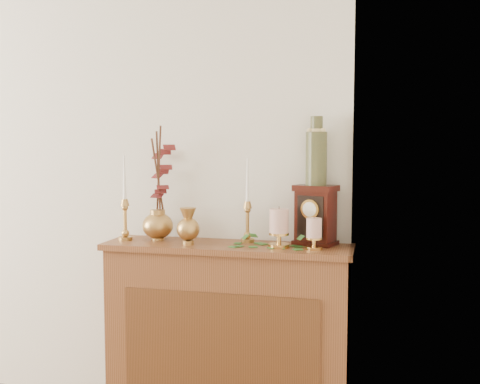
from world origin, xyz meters
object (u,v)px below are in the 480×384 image
(bud_vase, at_px, (188,226))
(ginger_jar, at_px, (162,189))
(candlestick_left, at_px, (125,213))
(mantel_clock, at_px, (315,215))
(candlestick_center, at_px, (247,215))
(ceramic_vase, at_px, (316,154))

(bud_vase, relative_size, ginger_jar, 0.31)
(candlestick_left, distance_m, mantel_clock, 0.97)
(ginger_jar, distance_m, mantel_clock, 0.81)
(candlestick_left, relative_size, ginger_jar, 0.74)
(candlestick_center, distance_m, ginger_jar, 0.48)
(candlestick_center, relative_size, bud_vase, 2.32)
(ginger_jar, xyz_separation_m, ceramic_vase, (0.80, 0.01, 0.18))
(bud_vase, height_order, ceramic_vase, ceramic_vase)
(candlestick_center, relative_size, mantel_clock, 1.44)
(candlestick_left, relative_size, mantel_clock, 1.48)
(candlestick_left, bearing_deg, ginger_jar, 28.55)
(bud_vase, distance_m, ginger_jar, 0.29)
(ginger_jar, bearing_deg, bud_vase, -35.77)
(mantel_clock, bearing_deg, candlestick_left, -154.55)
(ginger_jar, bearing_deg, ceramic_vase, 0.98)
(candlestick_left, distance_m, bud_vase, 0.36)
(bud_vase, xyz_separation_m, mantel_clock, (0.61, 0.15, 0.05))
(mantel_clock, bearing_deg, bud_vase, -146.81)
(bud_vase, height_order, mantel_clock, mantel_clock)
(ceramic_vase, bearing_deg, ginger_jar, -179.02)
(bud_vase, bearing_deg, candlestick_left, 172.46)
(candlestick_center, height_order, bud_vase, candlestick_center)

